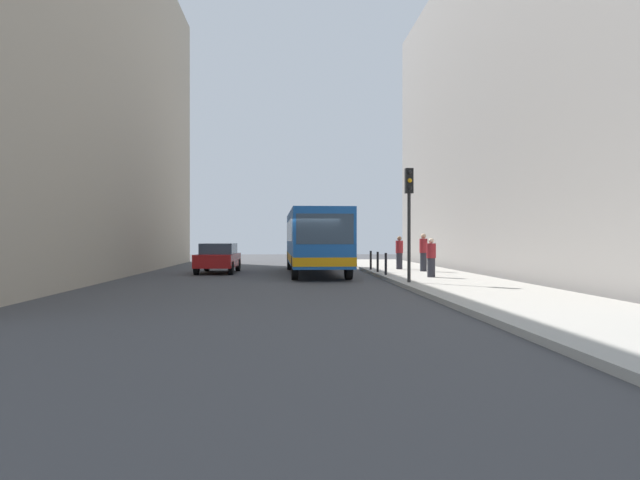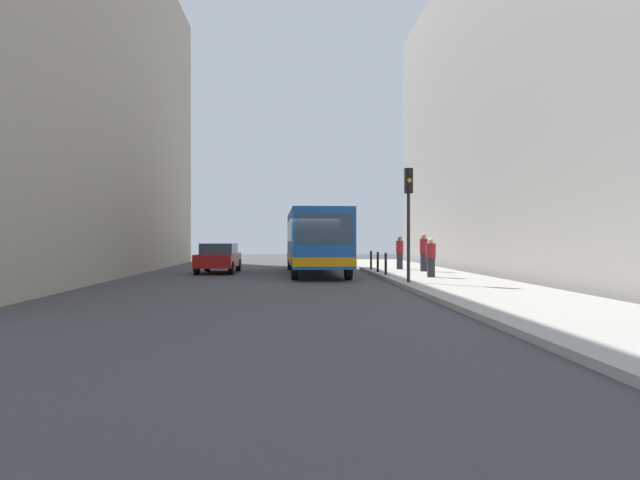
% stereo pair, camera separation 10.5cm
% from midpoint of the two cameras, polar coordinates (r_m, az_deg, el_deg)
% --- Properties ---
extents(ground_plane, '(80.00, 80.00, 0.00)m').
position_cam_midpoint_polar(ground_plane, '(23.68, -1.38, -4.03)').
color(ground_plane, '#424244').
extents(sidewalk, '(4.40, 40.00, 0.15)m').
position_cam_midpoint_polar(sidewalk, '(24.47, 11.39, -3.72)').
color(sidewalk, '#ADA89E').
rests_on(sidewalk, ground).
extents(building_left, '(7.00, 32.00, 17.46)m').
position_cam_midpoint_polar(building_left, '(30.41, -24.55, 13.45)').
color(building_left, '#B2A38C').
rests_on(building_left, ground).
extents(building_right, '(7.00, 32.00, 16.54)m').
position_cam_midpoint_polar(building_right, '(30.93, 20.68, 12.35)').
color(building_right, gray).
rests_on(building_right, ground).
extents(bus, '(2.73, 11.07, 3.00)m').
position_cam_midpoint_polar(bus, '(28.22, -0.60, 0.15)').
color(bus, '#19519E').
rests_on(bus, ground).
extents(car_beside_bus, '(1.97, 4.45, 1.48)m').
position_cam_midpoint_polar(car_beside_bus, '(29.57, -10.06, -1.68)').
color(car_beside_bus, maroon).
rests_on(car_beside_bus, ground).
extents(traffic_light, '(0.28, 0.33, 4.10)m').
position_cam_midpoint_polar(traffic_light, '(21.09, 8.62, 3.63)').
color(traffic_light, black).
rests_on(traffic_light, sidewalk).
extents(bollard_near, '(0.11, 0.11, 0.95)m').
position_cam_midpoint_polar(bollard_near, '(25.23, 6.38, -2.35)').
color(bollard_near, black).
rests_on(bollard_near, sidewalk).
extents(bollard_mid, '(0.11, 0.11, 0.95)m').
position_cam_midpoint_polar(bollard_mid, '(27.42, 5.59, -2.15)').
color(bollard_mid, black).
rests_on(bollard_mid, sidewalk).
extents(bollard_far, '(0.11, 0.11, 0.95)m').
position_cam_midpoint_polar(bollard_far, '(29.61, 4.92, -1.98)').
color(bollard_far, black).
rests_on(bollard_far, sidewalk).
extents(pedestrian_near_signal, '(0.38, 0.38, 1.59)m').
position_cam_midpoint_polar(pedestrian_near_signal, '(24.01, 10.76, -1.73)').
color(pedestrian_near_signal, '#26262D').
rests_on(pedestrian_near_signal, sidewalk).
extents(pedestrian_mid_sidewalk, '(0.38, 0.38, 1.82)m').
position_cam_midpoint_polar(pedestrian_mid_sidewalk, '(28.26, 10.03, -1.20)').
color(pedestrian_mid_sidewalk, '#26262D').
rests_on(pedestrian_mid_sidewalk, sidewalk).
extents(pedestrian_far_sidewalk, '(0.38, 0.38, 1.70)m').
position_cam_midpoint_polar(pedestrian_far_sidewalk, '(30.05, 7.71, -1.24)').
color(pedestrian_far_sidewalk, '#26262D').
rests_on(pedestrian_far_sidewalk, sidewalk).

